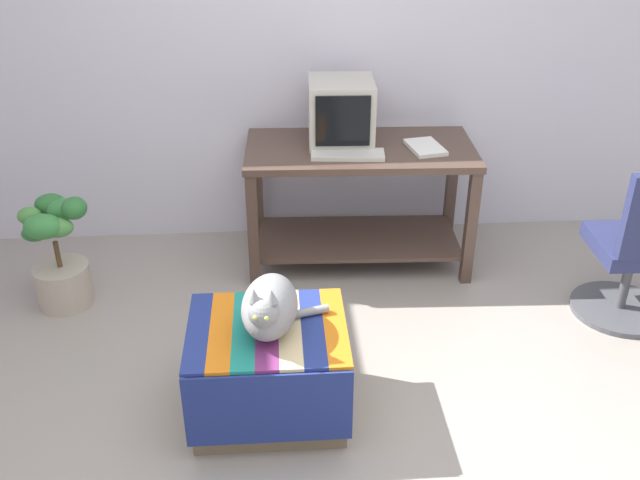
# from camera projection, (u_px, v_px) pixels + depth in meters

# --- Properties ---
(ground_plane) EXTENTS (14.00, 14.00, 0.00)m
(ground_plane) POSITION_uv_depth(u_px,v_px,m) (336.00, 454.00, 2.96)
(ground_plane) COLOR #9E9389
(back_wall) EXTENTS (8.00, 0.10, 2.60)m
(back_wall) POSITION_uv_depth(u_px,v_px,m) (307.00, 27.00, 4.12)
(back_wall) COLOR silver
(back_wall) RESTS_ON ground_plane
(desk) EXTENTS (1.32, 0.69, 0.73)m
(desk) POSITION_uv_depth(u_px,v_px,m) (359.00, 184.00, 4.13)
(desk) COLOR #4C382D
(desk) RESTS_ON ground_plane
(tv_monitor) EXTENTS (0.38, 0.39, 0.36)m
(tv_monitor) POSITION_uv_depth(u_px,v_px,m) (341.00, 113.00, 4.00)
(tv_monitor) COLOR #BCB7A8
(tv_monitor) RESTS_ON desk
(keyboard) EXTENTS (0.41, 0.19, 0.02)m
(keyboard) POSITION_uv_depth(u_px,v_px,m) (348.00, 155.00, 3.89)
(keyboard) COLOR beige
(keyboard) RESTS_ON desk
(book) EXTENTS (0.22, 0.29, 0.02)m
(book) POSITION_uv_depth(u_px,v_px,m) (425.00, 147.00, 3.98)
(book) COLOR white
(book) RESTS_ON desk
(ottoman_with_blanket) EXTENTS (0.67, 0.58, 0.45)m
(ottoman_with_blanket) POSITION_uv_depth(u_px,v_px,m) (269.00, 370.00, 3.08)
(ottoman_with_blanket) COLOR #7A664C
(ottoman_with_blanket) RESTS_ON ground_plane
(cat) EXTENTS (0.40, 0.39, 0.29)m
(cat) POSITION_uv_depth(u_px,v_px,m) (270.00, 307.00, 2.89)
(cat) COLOR gray
(cat) RESTS_ON ottoman_with_blanket
(potted_plant) EXTENTS (0.39, 0.38, 0.65)m
(potted_plant) POSITION_uv_depth(u_px,v_px,m) (59.00, 256.00, 3.81)
(potted_plant) COLOR #B7A893
(potted_plant) RESTS_ON ground_plane
(office_chair) EXTENTS (0.52, 0.52, 0.89)m
(office_chair) POSITION_uv_depth(u_px,v_px,m) (639.00, 255.00, 3.64)
(office_chair) COLOR #4C4C51
(office_chair) RESTS_ON ground_plane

